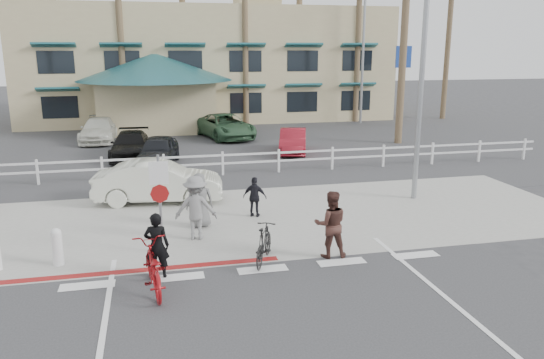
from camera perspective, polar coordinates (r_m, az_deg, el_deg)
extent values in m
plane|color=#333335|center=(12.33, -0.43, -10.79)|extent=(140.00, 140.00, 0.00)
cube|color=#333335|center=(10.60, 1.99, -15.18)|extent=(12.00, 16.00, 0.01)
cube|color=gray|center=(16.45, -3.84, -4.34)|extent=(22.00, 7.00, 0.01)
cube|color=#333335|center=(20.25, -5.65, -0.87)|extent=(40.00, 5.00, 0.01)
cube|color=#333335|center=(29.49, -8.04, 3.75)|extent=(50.00, 16.00, 0.01)
cube|color=maroon|center=(13.20, -14.61, -9.50)|extent=(7.00, 0.25, 0.02)
imported|color=maroon|center=(11.92, -12.71, -9.24)|extent=(0.94, 2.11, 1.07)
imported|color=black|center=(12.47, -12.29, -6.96)|extent=(0.63, 0.47, 1.56)
imported|color=black|center=(13.12, -0.89, -6.93)|extent=(1.07, 1.66, 0.97)
imported|color=#442720|center=(13.43, 6.33, -4.81)|extent=(0.94, 0.78, 1.73)
imported|color=gray|center=(14.71, -8.20, -3.05)|extent=(1.26, 0.85, 1.80)
imported|color=black|center=(16.55, -1.86, -1.91)|extent=(0.81, 0.60, 1.28)
imported|color=#5D5D5D|center=(15.71, -7.78, -2.24)|extent=(0.81, 0.55, 1.63)
imported|color=silver|center=(18.56, -12.09, -0.22)|extent=(4.49, 2.04, 1.43)
imported|color=black|center=(26.36, -14.95, 3.57)|extent=(2.01, 4.41, 1.25)
imported|color=black|center=(24.49, -12.15, 3.05)|extent=(2.25, 4.09, 1.32)
imported|color=maroon|center=(26.78, 2.26, 4.16)|extent=(2.25, 3.90, 1.21)
imported|color=silver|center=(31.69, -18.13, 5.09)|extent=(2.03, 4.59, 1.31)
imported|color=#345B3C|center=(31.39, -5.03, 5.74)|extent=(3.45, 5.46, 1.41)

